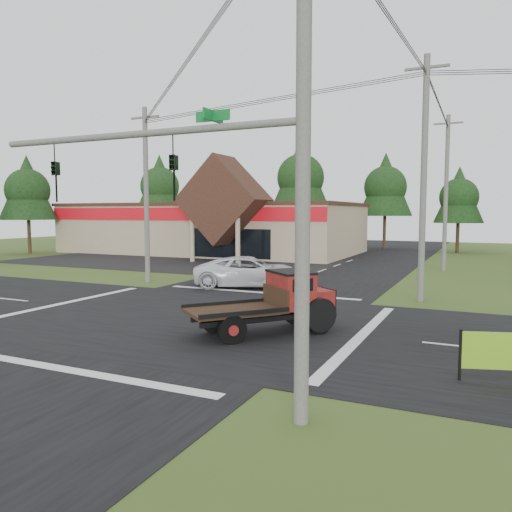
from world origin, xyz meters
The scene contains 18 objects.
ground centered at (0.00, 0.00, 0.00)m, with size 120.00×120.00×0.00m, color #374E1C.
road_ns centered at (0.00, 0.00, 0.01)m, with size 12.00×120.00×0.02m, color black.
road_ew centered at (0.00, 0.00, 0.01)m, with size 120.00×12.00×0.02m, color black.
parking_apron centered at (-14.00, 19.00, 0.01)m, with size 28.00×14.00×0.02m, color black.
cvs_building centered at (-15.70, 29.57, 2.78)m, with size 30.40×18.20×9.19m.
traffic_signal_mast centered at (5.82, -7.50, 4.43)m, with size 8.12×0.24×7.00m.
utility_pole_nr centered at (7.50, -7.50, 5.64)m, with size 2.00×0.30×11.00m.
utility_pole_nw centered at (-8.00, 8.00, 5.39)m, with size 2.00×0.30×10.50m.
utility_pole_ne centered at (8.00, 8.00, 5.89)m, with size 2.00×0.30×11.50m.
utility_pole_n centered at (8.00, 22.00, 5.74)m, with size 2.00×0.30×11.20m.
tree_row_a centered at (-30.00, 40.00, 8.05)m, with size 6.72×6.72×12.12m.
tree_row_b centered at (-20.00, 42.00, 6.70)m, with size 5.60×5.60×10.10m.
tree_row_c centered at (-10.00, 41.00, 8.72)m, with size 7.28×7.28×13.13m.
tree_row_d centered at (0.00, 42.00, 7.38)m, with size 6.16×6.16×11.11m.
tree_row_e centered at (8.00, 40.00, 6.03)m, with size 5.04×5.04×9.09m.
tree_side_w centered at (-32.00, 20.00, 6.70)m, with size 5.60×5.60×10.10m.
antique_flatbed_truck centered at (3.80, -1.03, 1.10)m, with size 2.02×5.28×2.21m, color #630E11, non-canonical shape.
white_pickup centered at (-1.40, 8.72, 0.87)m, with size 2.89×6.27×1.74m, color silver.
Camera 1 is at (10.77, -16.74, 4.24)m, focal length 35.00 mm.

